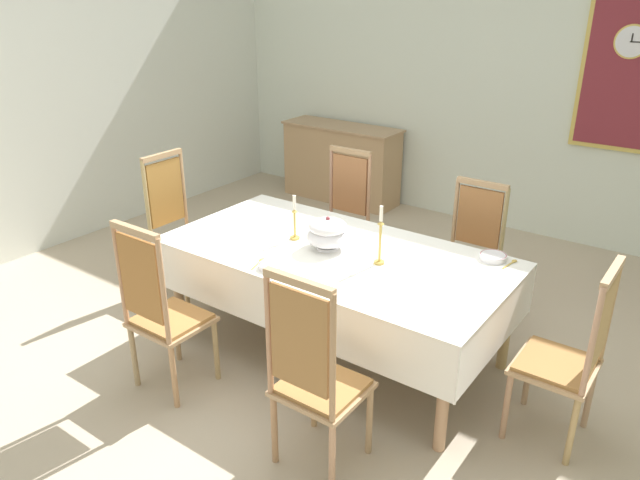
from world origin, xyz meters
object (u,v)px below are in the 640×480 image
soup_tureen (328,233)px  sideboard (341,163)px  spoon_primary (513,262)px  spoon_secondary (260,261)px  bowl_near_right (273,265)px  dining_table (335,261)px  mounted_clock (632,42)px  chair_head_east (570,354)px  candlestick_east (380,240)px  chair_south_b (314,375)px  bowl_near_left (493,257)px  chair_head_west (178,226)px  chair_north_b (469,252)px  chair_south_a (161,309)px  chair_north_a (342,216)px  candlestick_west (295,222)px

soup_tureen → sideboard: size_ratio=0.20×
soup_tureen → spoon_primary: size_ratio=1.65×
spoon_secondary → sideboard: size_ratio=0.12×
bowl_near_right → spoon_primary: 1.54m
dining_table → mounted_clock: size_ratio=7.92×
dining_table → bowl_near_right: (-0.17, -0.46, 0.09)m
chair_head_east → candlestick_east: (-1.22, 0.00, 0.37)m
chair_south_b → bowl_near_left: (0.35, 1.49, 0.21)m
chair_head_west → spoon_secondary: size_ratio=6.85×
chair_head_west → bowl_near_right: (1.41, -0.46, 0.21)m
chair_north_b → bowl_near_left: size_ratio=6.17×
chair_north_b → spoon_secondary: bearing=59.1°
dining_table → chair_south_a: size_ratio=1.99×
chair_south_b → sideboard: 4.44m
bowl_near_right → dining_table: bearing=70.1°
chair_head_east → candlestick_east: 1.28m
chair_north_a → chair_head_west: 1.38m
chair_south_a → soup_tureen: chair_south_a is taller
chair_south_a → chair_south_b: (1.18, -0.00, 0.01)m
soup_tureen → candlestick_east: candlestick_east is taller
dining_table → spoon_secondary: size_ratio=13.39×
candlestick_east → bowl_near_left: candlestick_east is taller
candlestick_west → candlestick_east: candlestick_east is taller
soup_tureen → bowl_near_left: size_ratio=1.66×
bowl_near_right → spoon_secondary: bearing=168.4°
dining_table → bowl_near_left: bowl_near_left is taller
chair_north_a → bowl_near_right: chair_north_a is taller
candlestick_east → spoon_secondary: 0.78m
soup_tureen → chair_north_a: bearing=119.1°
chair_south_a → mounted_clock: (1.68, 4.00, 1.38)m
spoon_primary → spoon_secondary: same height
chair_north_b → spoon_primary: size_ratio=6.13×
bowl_near_right → candlestick_east: bearing=41.8°
soup_tureen → sideboard: soup_tureen is taller
chair_south_b → soup_tureen: 1.22m
dining_table → candlestick_west: bearing=180.0°
bowl_near_right → chair_north_a: bearing=107.2°
chair_north_b → soup_tureen: bearing=58.0°
bowl_near_left → mounted_clock: bearing=86.6°
chair_head_west → dining_table: bearing=90.0°
spoon_secondary → bowl_near_left: bearing=21.2°
sideboard → chair_north_a: bearing=124.0°
chair_head_east → bowl_near_right: (-1.73, -0.46, 0.23)m
candlestick_west → candlestick_east: (0.69, 0.00, 0.03)m
dining_table → chair_north_a: (-0.62, 1.00, -0.13)m
chair_south_b → bowl_near_right: chair_south_b is taller
chair_south_b → candlestick_west: chair_south_b is taller
dining_table → chair_head_west: (-1.57, 0.00, -0.11)m
chair_north_a → chair_head_west: chair_head_west is taller
chair_north_b → spoon_primary: (0.48, -0.48, 0.23)m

